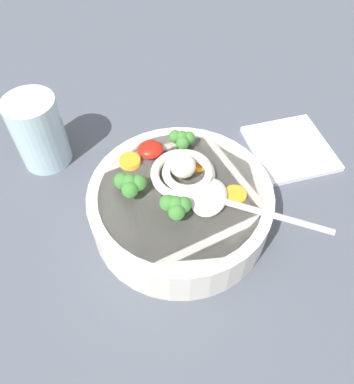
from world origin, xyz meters
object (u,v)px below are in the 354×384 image
(soup_bowl, at_px, (177,206))
(soup_spoon, at_px, (220,200))
(noodle_pile, at_px, (184,173))
(drinking_glass, at_px, (39,132))
(folded_napkin, at_px, (290,148))

(soup_bowl, xyz_separation_m, soup_spoon, (0.05, -0.02, 0.04))
(noodle_pile, distance_m, soup_spoon, 0.06)
(soup_spoon, distance_m, drinking_glass, 0.29)
(noodle_pile, xyz_separation_m, drinking_glass, (-0.20, 0.11, -0.02))
(soup_bowl, relative_size, drinking_glass, 2.13)
(soup_bowl, relative_size, noodle_pile, 2.57)
(soup_bowl, bearing_deg, soup_spoon, -24.83)
(noodle_pile, bearing_deg, soup_bowl, -117.61)
(drinking_glass, bearing_deg, soup_spoon, -32.93)
(soup_bowl, bearing_deg, folded_napkin, 31.38)
(noodle_pile, bearing_deg, soup_spoon, -48.81)
(soup_spoon, distance_m, folded_napkin, 0.21)
(noodle_pile, xyz_separation_m, soup_spoon, (0.04, -0.04, -0.00))
(soup_bowl, bearing_deg, drinking_glass, 145.16)
(soup_spoon, bearing_deg, folded_napkin, 69.58)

